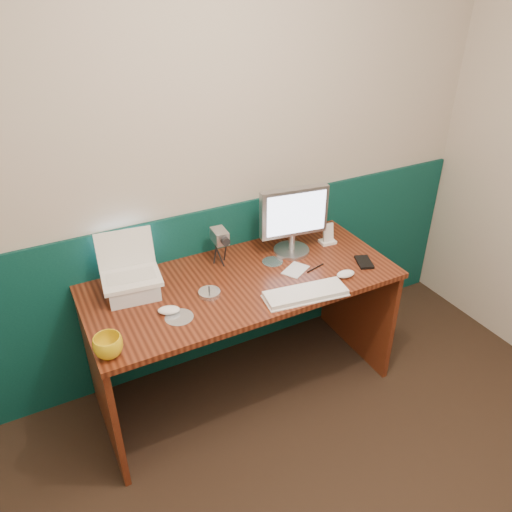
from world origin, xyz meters
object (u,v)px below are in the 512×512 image
desk (243,336)px  keyboard (306,294)px  camcorder (220,247)px  monitor (293,222)px  mug (108,346)px  laptop (129,260)px

desk → keyboard: (0.21, -0.27, 0.39)m
desk → keyboard: keyboard is taller
keyboard → camcorder: 0.54m
monitor → desk: bearing=-152.8°
mug → camcorder: camcorder is taller
desk → camcorder: 0.52m
laptop → monitor: (0.90, 0.00, -0.01)m
desk → mug: (-0.74, -0.26, 0.42)m
desk → laptop: bearing=166.6°
desk → camcorder: (-0.03, 0.20, 0.48)m
mug → desk: bearing=19.1°
monitor → mug: monitor is taller
monitor → mug: 1.18m
laptop → monitor: bearing=6.8°
laptop → mug: (-0.21, -0.38, -0.15)m
desk → keyboard: 0.52m
desk → keyboard: bearing=-52.6°
laptop → desk: bearing=-6.6°
desk → monitor: 0.69m
laptop → camcorder: (0.50, 0.07, -0.10)m
camcorder → laptop: bearing=-168.8°
laptop → mug: size_ratio=2.25×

